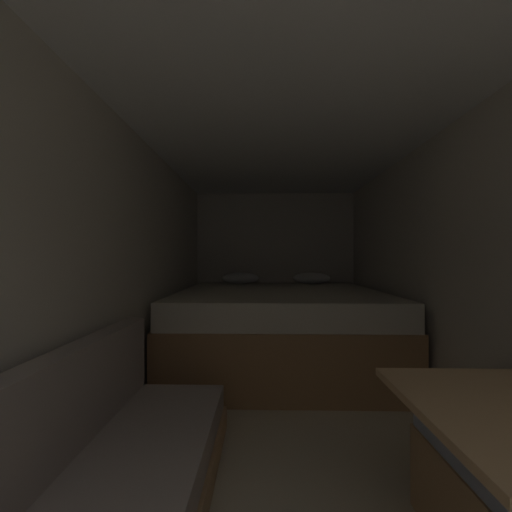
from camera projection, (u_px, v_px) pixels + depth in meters
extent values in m
plane|color=beige|center=(289.00, 428.00, 2.07)|extent=(6.61, 6.61, 0.00)
cube|color=beige|center=(275.00, 266.00, 4.40)|extent=(2.37, 0.05, 2.10)
cube|color=beige|center=(122.00, 274.00, 2.10)|extent=(0.05, 4.61, 2.10)
cube|color=beige|center=(460.00, 274.00, 2.05)|extent=(0.05, 4.61, 2.10)
cube|color=white|center=(289.00, 118.00, 2.08)|extent=(2.37, 4.61, 0.05)
cube|color=#9E7247|center=(279.00, 338.00, 3.31)|extent=(2.15, 2.02, 0.57)
cube|color=beige|center=(279.00, 301.00, 3.31)|extent=(2.11, 1.98, 0.24)
ellipsoid|color=white|center=(240.00, 278.00, 4.11)|extent=(0.50, 0.35, 0.16)
ellipsoid|color=white|center=(312.00, 278.00, 4.09)|extent=(0.50, 0.35, 0.16)
cube|color=#A8998E|center=(117.00, 491.00, 1.22)|extent=(0.65, 1.69, 0.15)
cube|color=#A8998E|center=(48.00, 415.00, 1.22)|extent=(0.12, 1.69, 0.46)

